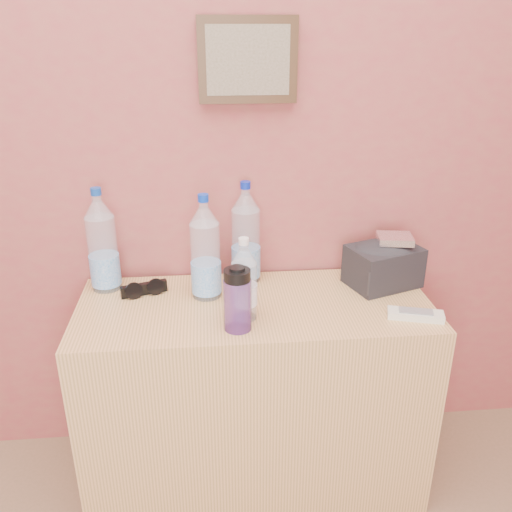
{
  "coord_description": "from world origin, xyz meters",
  "views": [
    {
      "loc": [
        0.09,
        0.26,
        1.5
      ],
      "look_at": [
        0.23,
        1.71,
        0.87
      ],
      "focal_mm": 38.0,
      "sensor_mm": 36.0,
      "label": 1
    }
  ],
  "objects_px": {
    "dresser": "(255,394)",
    "pet_large_a": "(102,245)",
    "sunglasses": "(144,289)",
    "toiletry_bag": "(383,264)",
    "pet_small": "(244,284)",
    "pet_large_b": "(246,238)",
    "pet_large_c": "(205,253)",
    "foil_packet": "(395,239)",
    "nalgene_bottle": "(238,299)",
    "ac_remote": "(415,315)"
  },
  "relations": [
    {
      "from": "dresser",
      "to": "ac_remote",
      "type": "distance_m",
      "value": 0.6
    },
    {
      "from": "sunglasses",
      "to": "foil_packet",
      "type": "xyz_separation_m",
      "value": [
        0.82,
        -0.0,
        0.14
      ]
    },
    {
      "from": "pet_small",
      "to": "foil_packet",
      "type": "distance_m",
      "value": 0.54
    },
    {
      "from": "toiletry_bag",
      "to": "pet_small",
      "type": "bearing_deg",
      "value": -178.89
    },
    {
      "from": "dresser",
      "to": "sunglasses",
      "type": "bearing_deg",
      "value": 164.3
    },
    {
      "from": "pet_large_a",
      "to": "pet_large_b",
      "type": "height_order",
      "value": "pet_large_b"
    },
    {
      "from": "pet_large_a",
      "to": "foil_packet",
      "type": "distance_m",
      "value": 0.95
    },
    {
      "from": "pet_large_b",
      "to": "ac_remote",
      "type": "bearing_deg",
      "value": -33.03
    },
    {
      "from": "ac_remote",
      "to": "toiletry_bag",
      "type": "relative_size",
      "value": 0.73
    },
    {
      "from": "pet_large_b",
      "to": "pet_small",
      "type": "bearing_deg",
      "value": -95.54
    },
    {
      "from": "pet_large_a",
      "to": "ac_remote",
      "type": "bearing_deg",
      "value": -17.15
    },
    {
      "from": "dresser",
      "to": "pet_large_a",
      "type": "relative_size",
      "value": 3.23
    },
    {
      "from": "nalgene_bottle",
      "to": "foil_packet",
      "type": "distance_m",
      "value": 0.59
    },
    {
      "from": "nalgene_bottle",
      "to": "sunglasses",
      "type": "distance_m",
      "value": 0.38
    },
    {
      "from": "sunglasses",
      "to": "nalgene_bottle",
      "type": "bearing_deg",
      "value": -58.52
    },
    {
      "from": "dresser",
      "to": "pet_large_c",
      "type": "distance_m",
      "value": 0.52
    },
    {
      "from": "sunglasses",
      "to": "toiletry_bag",
      "type": "xyz_separation_m",
      "value": [
        0.79,
        -0.0,
        0.06
      ]
    },
    {
      "from": "pet_small",
      "to": "toiletry_bag",
      "type": "relative_size",
      "value": 1.14
    },
    {
      "from": "pet_small",
      "to": "pet_large_b",
      "type": "bearing_deg",
      "value": 84.46
    },
    {
      "from": "pet_large_a",
      "to": "nalgene_bottle",
      "type": "bearing_deg",
      "value": -35.88
    },
    {
      "from": "pet_large_b",
      "to": "sunglasses",
      "type": "relative_size",
      "value": 2.3
    },
    {
      "from": "pet_large_b",
      "to": "toiletry_bag",
      "type": "bearing_deg",
      "value": -10.17
    },
    {
      "from": "sunglasses",
      "to": "pet_large_a",
      "type": "bearing_deg",
      "value": 136.23
    },
    {
      "from": "dresser",
      "to": "pet_large_c",
      "type": "relative_size",
      "value": 3.27
    },
    {
      "from": "nalgene_bottle",
      "to": "foil_packet",
      "type": "relative_size",
      "value": 1.76
    },
    {
      "from": "toiletry_bag",
      "to": "sunglasses",
      "type": "bearing_deg",
      "value": 160.45
    },
    {
      "from": "nalgene_bottle",
      "to": "ac_remote",
      "type": "height_order",
      "value": "nalgene_bottle"
    },
    {
      "from": "pet_large_c",
      "to": "pet_small",
      "type": "relative_size",
      "value": 1.33
    },
    {
      "from": "pet_large_a",
      "to": "dresser",
      "type": "bearing_deg",
      "value": -18.31
    },
    {
      "from": "pet_large_c",
      "to": "toiletry_bag",
      "type": "xyz_separation_m",
      "value": [
        0.59,
        0.03,
        -0.07
      ]
    },
    {
      "from": "pet_large_a",
      "to": "pet_large_c",
      "type": "relative_size",
      "value": 1.01
    },
    {
      "from": "dresser",
      "to": "foil_packet",
      "type": "height_order",
      "value": "foil_packet"
    },
    {
      "from": "pet_large_a",
      "to": "pet_large_b",
      "type": "xyz_separation_m",
      "value": [
        0.46,
        0.02,
        0.0
      ]
    },
    {
      "from": "pet_large_b",
      "to": "ac_remote",
      "type": "xyz_separation_m",
      "value": [
        0.48,
        -0.31,
        -0.14
      ]
    },
    {
      "from": "foil_packet",
      "to": "toiletry_bag",
      "type": "bearing_deg",
      "value": 178.83
    },
    {
      "from": "foil_packet",
      "to": "dresser",
      "type": "bearing_deg",
      "value": -168.18
    },
    {
      "from": "sunglasses",
      "to": "dresser",
      "type": "bearing_deg",
      "value": -34.36
    },
    {
      "from": "dresser",
      "to": "pet_small",
      "type": "xyz_separation_m",
      "value": [
        -0.04,
        -0.08,
        0.46
      ]
    },
    {
      "from": "pet_small",
      "to": "foil_packet",
      "type": "relative_size",
      "value": 2.31
    },
    {
      "from": "pet_large_c",
      "to": "ac_remote",
      "type": "xyz_separation_m",
      "value": [
        0.62,
        -0.21,
        -0.14
      ]
    },
    {
      "from": "dresser",
      "to": "pet_large_a",
      "type": "bearing_deg",
      "value": 161.69
    },
    {
      "from": "dresser",
      "to": "pet_small",
      "type": "distance_m",
      "value": 0.47
    },
    {
      "from": "dresser",
      "to": "toiletry_bag",
      "type": "xyz_separation_m",
      "value": [
        0.44,
        0.1,
        0.42
      ]
    },
    {
      "from": "dresser",
      "to": "pet_large_c",
      "type": "bearing_deg",
      "value": 154.17
    },
    {
      "from": "sunglasses",
      "to": "toiletry_bag",
      "type": "bearing_deg",
      "value": -18.68
    },
    {
      "from": "pet_small",
      "to": "foil_packet",
      "type": "height_order",
      "value": "pet_small"
    },
    {
      "from": "pet_large_b",
      "to": "sunglasses",
      "type": "bearing_deg",
      "value": -166.57
    },
    {
      "from": "ac_remote",
      "to": "foil_packet",
      "type": "height_order",
      "value": "foil_packet"
    },
    {
      "from": "pet_small",
      "to": "sunglasses",
      "type": "distance_m",
      "value": 0.37
    },
    {
      "from": "toiletry_bag",
      "to": "pet_large_c",
      "type": "bearing_deg",
      "value": 163.06
    }
  ]
}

